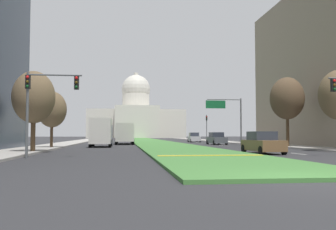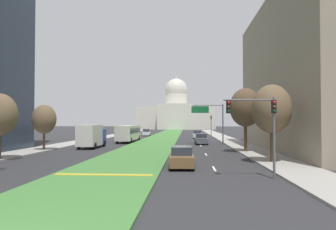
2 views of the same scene
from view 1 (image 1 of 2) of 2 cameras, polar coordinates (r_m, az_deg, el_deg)
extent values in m
plane|color=#2B2B2D|center=(80.76, -3.18, -3.97)|extent=(307.82, 307.82, 0.00)
cube|color=#427A38|center=(73.78, -2.82, -4.01)|extent=(7.20, 125.93, 0.14)
cube|color=gold|center=(22.96, 6.52, -6.13)|extent=(6.48, 0.50, 0.04)
cube|color=silver|center=(29.32, 19.23, -5.60)|extent=(0.16, 2.40, 0.01)
cube|color=silver|center=(38.39, 12.72, -5.02)|extent=(0.16, 2.40, 0.01)
cube|color=silver|center=(49.83, 8.06, -4.57)|extent=(0.16, 2.40, 0.01)
cube|color=silver|center=(56.23, 6.32, -4.40)|extent=(0.16, 2.40, 0.01)
cube|color=silver|center=(66.37, 4.26, -4.18)|extent=(0.16, 2.40, 0.01)
cube|color=#9E9991|center=(67.09, -14.00, -4.03)|extent=(4.00, 125.93, 0.15)
cube|color=#9E9991|center=(69.21, 8.88, -4.05)|extent=(4.00, 125.93, 0.15)
cube|color=beige|center=(150.67, -4.93, -1.41)|extent=(37.17, 23.13, 10.90)
cube|color=beige|center=(137.14, -4.73, -1.04)|extent=(16.35, 4.00, 11.99)
cylinder|color=beige|center=(151.16, -4.91, 1.92)|extent=(10.82, 10.82, 6.70)
sphere|color=beige|center=(151.71, -4.90, 3.94)|extent=(11.48, 11.48, 11.48)
cylinder|color=beige|center=(152.42, -4.90, 5.87)|extent=(1.80, 1.80, 3.00)
cylinder|color=#515456|center=(24.01, -20.66, 0.00)|extent=(0.16, 0.16, 5.20)
cube|color=black|center=(24.19, -20.57, 4.74)|extent=(0.28, 0.24, 0.84)
sphere|color=red|center=(24.09, -20.64, 5.45)|extent=(0.18, 0.18, 0.18)
sphere|color=#4C380F|center=(24.05, -20.65, 4.79)|extent=(0.18, 0.18, 0.18)
sphere|color=#0F4219|center=(24.02, -20.66, 4.12)|extent=(0.18, 0.18, 0.18)
cylinder|color=#515456|center=(23.92, -16.81, 5.85)|extent=(3.20, 0.10, 0.10)
cube|color=black|center=(23.67, -13.76, 4.80)|extent=(0.28, 0.24, 0.84)
sphere|color=red|center=(23.58, -13.79, 5.52)|extent=(0.18, 0.18, 0.18)
sphere|color=#4C380F|center=(23.54, -13.80, 4.85)|extent=(0.18, 0.18, 0.18)
sphere|color=#0F4219|center=(23.50, -13.81, 4.17)|extent=(0.18, 0.18, 0.18)
cube|color=black|center=(26.39, 23.87, 4.18)|extent=(0.28, 0.24, 0.84)
sphere|color=red|center=(26.31, 24.02, 4.82)|extent=(0.18, 0.18, 0.18)
sphere|color=#4C380F|center=(26.27, 24.03, 4.21)|extent=(0.18, 0.18, 0.18)
sphere|color=#0F4219|center=(26.24, 24.04, 3.60)|extent=(0.18, 0.18, 0.18)
cylinder|color=#515456|center=(73.47, 5.91, -2.03)|extent=(0.16, 0.16, 5.20)
cube|color=black|center=(73.53, 5.90, -0.47)|extent=(0.28, 0.24, 0.84)
sphere|color=red|center=(73.40, 5.92, -0.25)|extent=(0.18, 0.18, 0.18)
sphere|color=#4C380F|center=(73.39, 5.93, -0.47)|extent=(0.18, 0.18, 0.18)
sphere|color=#0F4219|center=(73.38, 5.93, -0.68)|extent=(0.18, 0.18, 0.18)
cylinder|color=#515456|center=(53.54, 11.06, -0.96)|extent=(0.20, 0.20, 6.50)
cylinder|color=#515456|center=(53.03, 8.52, 2.34)|extent=(4.87, 0.12, 0.12)
cube|color=#146033|center=(52.61, 7.27, 1.61)|extent=(2.80, 0.08, 1.10)
cylinder|color=#4C3823|center=(30.48, -19.87, -2.39)|extent=(0.35, 0.35, 3.29)
ellipsoid|color=brown|center=(30.62, -19.79, 2.58)|extent=(3.22, 3.22, 4.03)
cylinder|color=#4C3823|center=(39.55, -17.32, -2.70)|extent=(0.28, 0.28, 3.04)
ellipsoid|color=brown|center=(39.63, -17.26, 0.82)|extent=(2.92, 2.92, 3.65)
cylinder|color=#4C3823|center=(42.36, 17.75, -1.92)|extent=(0.34, 0.34, 4.19)
ellipsoid|color=brown|center=(42.54, 17.68, 2.44)|extent=(3.67, 3.67, 4.58)
cube|color=brown|center=(28.70, 14.24, -4.51)|extent=(1.97, 4.38, 0.79)
cube|color=#282D38|center=(28.85, 14.09, -3.09)|extent=(1.68, 2.13, 0.64)
cylinder|color=black|center=(27.50, 17.26, -5.16)|extent=(0.24, 0.65, 0.64)
cylinder|color=black|center=(26.81, 14.03, -5.26)|extent=(0.24, 0.65, 0.64)
cylinder|color=black|center=(30.62, 14.44, -4.96)|extent=(0.24, 0.65, 0.64)
cylinder|color=black|center=(30.00, 11.48, -5.03)|extent=(0.24, 0.65, 0.64)
cube|color=#4C5156|center=(52.68, 7.42, -3.81)|extent=(2.00, 4.47, 0.82)
cube|color=#282D38|center=(52.84, 7.36, -3.00)|extent=(1.70, 2.17, 0.67)
cylinder|color=black|center=(51.26, 8.89, -4.17)|extent=(0.24, 0.65, 0.64)
cylinder|color=black|center=(50.77, 7.06, -4.19)|extent=(0.24, 0.65, 0.64)
cylinder|color=black|center=(54.61, 7.76, -4.10)|extent=(0.24, 0.65, 0.64)
cylinder|color=black|center=(54.15, 6.04, -4.12)|extent=(0.24, 0.65, 0.64)
cube|color=#BCBCC1|center=(68.79, 3.98, -3.61)|extent=(2.04, 4.71, 0.84)
cube|color=#282D38|center=(68.97, 3.96, -2.97)|extent=(1.70, 2.30, 0.69)
cylinder|color=black|center=(67.07, 4.91, -3.90)|extent=(0.25, 0.65, 0.64)
cylinder|color=black|center=(66.83, 3.51, -3.90)|extent=(0.25, 0.65, 0.64)
cylinder|color=black|center=(70.76, 4.44, -3.85)|extent=(0.25, 0.65, 0.64)
cylinder|color=black|center=(70.53, 3.11, -3.86)|extent=(0.25, 0.65, 0.64)
cube|color=silver|center=(77.94, -6.69, -3.51)|extent=(2.14, 4.42, 0.85)
cube|color=#282D38|center=(77.76, -6.68, -2.95)|extent=(1.77, 2.17, 0.69)
cylinder|color=black|center=(79.59, -7.39, -3.73)|extent=(0.26, 0.65, 0.64)
cylinder|color=black|center=(79.71, -6.17, -3.74)|extent=(0.26, 0.65, 0.64)
cylinder|color=black|center=(76.19, -7.25, -3.77)|extent=(0.26, 0.65, 0.64)
cylinder|color=black|center=(76.31, -5.97, -3.78)|extent=(0.26, 0.65, 0.64)
cube|color=navy|center=(45.46, -9.98, -2.89)|extent=(2.30, 2.00, 2.20)
cube|color=beige|center=(42.27, -10.21, -2.42)|extent=(2.30, 4.40, 2.80)
cylinder|color=black|center=(45.54, -11.32, -4.14)|extent=(0.30, 0.90, 0.90)
cylinder|color=black|center=(45.43, -8.67, -4.17)|extent=(0.30, 0.90, 0.90)
cylinder|color=black|center=(41.26, -11.77, -4.27)|extent=(0.30, 0.90, 0.90)
cylinder|color=black|center=(41.13, -8.84, -4.30)|extent=(0.30, 0.90, 0.90)
cube|color=beige|center=(55.40, -6.65, -2.66)|extent=(2.50, 11.00, 2.50)
cube|color=#232833|center=(55.40, -6.64, -2.30)|extent=(2.52, 10.12, 0.90)
cylinder|color=black|center=(59.71, -7.78, -3.83)|extent=(0.32, 1.00, 1.00)
cylinder|color=black|center=(59.72, -5.57, -3.84)|extent=(0.32, 1.00, 1.00)
cylinder|color=black|center=(51.51, -7.91, -3.97)|extent=(0.32, 1.00, 1.00)
cylinder|color=black|center=(51.53, -5.35, -3.98)|extent=(0.32, 1.00, 1.00)
camera|label=2|loc=(11.52, 65.37, 9.76)|focal=31.30mm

